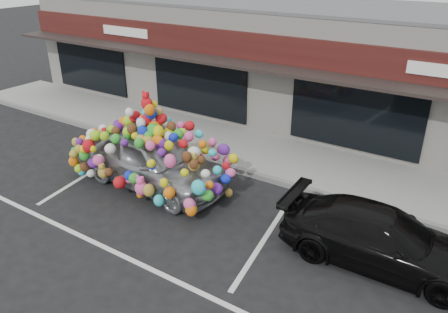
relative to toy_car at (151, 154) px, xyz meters
The scene contains 9 objects.
ground 1.56m from the toy_car, 26.43° to the right, with size 90.00×90.00×0.00m, color black.
shop_building 8.06m from the toy_car, 82.11° to the left, with size 24.00×7.20×4.31m.
sidewalk 3.73m from the toy_car, 72.44° to the left, with size 26.00×3.00×0.15m, color gray.
kerb 2.41m from the toy_car, 60.79° to the left, with size 26.00×0.18×0.16m, color slate.
parking_stripe_left 2.34m from the toy_car, behind, with size 0.12×4.40×0.01m, color silver.
parking_stripe_mid 4.03m from the toy_car, ahead, with size 0.12×4.40×0.01m, color silver.
lane_line 4.31m from the toy_car, 42.59° to the right, with size 14.00×0.12×0.01m, color silver.
toy_car is the anchor object (origin of this frame).
black_sedan 6.34m from the toy_car, ahead, with size 4.21×1.71×1.22m, color black.
Camera 1 is at (6.59, -7.56, 6.03)m, focal length 35.00 mm.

